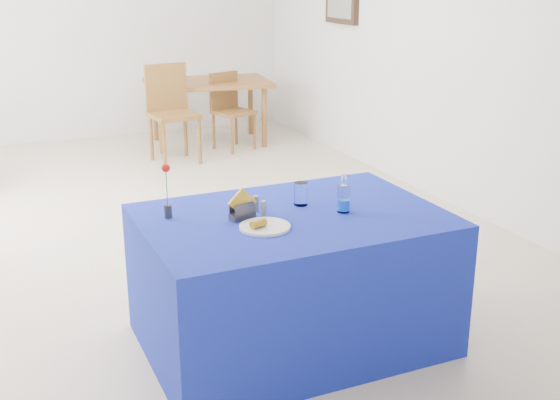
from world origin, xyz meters
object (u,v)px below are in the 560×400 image
(chair_bg_left, at_px, (171,106))
(chair_bg_right, at_px, (229,105))
(water_bottle, at_px, (344,199))
(oak_table, at_px, (208,87))
(blue_table, at_px, (292,279))
(plate, at_px, (265,227))

(chair_bg_left, height_order, chair_bg_right, chair_bg_left)
(water_bottle, xyz_separation_m, oak_table, (0.82, 4.78, -0.15))
(blue_table, distance_m, chair_bg_right, 4.56)
(blue_table, height_order, chair_bg_left, chair_bg_left)
(oak_table, xyz_separation_m, chair_bg_left, (-0.62, -0.59, -0.07))
(water_bottle, distance_m, chair_bg_left, 4.20)
(oak_table, relative_size, chair_bg_right, 1.77)
(chair_bg_left, bearing_deg, chair_bg_right, 13.99)
(chair_bg_right, bearing_deg, oak_table, 95.80)
(water_bottle, bearing_deg, blue_table, 166.18)
(chair_bg_right, bearing_deg, water_bottle, -121.13)
(plate, bearing_deg, chair_bg_right, 72.11)
(oak_table, bearing_deg, blue_table, -103.06)
(plate, distance_m, chair_bg_left, 4.31)
(plate, bearing_deg, oak_table, 74.88)
(plate, height_order, blue_table, plate)
(oak_table, xyz_separation_m, chair_bg_right, (0.15, -0.33, -0.17))
(plate, bearing_deg, blue_table, 31.17)
(plate, xyz_separation_m, oak_table, (1.31, 4.84, -0.09))
(water_bottle, xyz_separation_m, chair_bg_left, (0.20, 4.19, -0.23))
(plate, distance_m, chair_bg_right, 4.75)
(blue_table, distance_m, water_bottle, 0.53)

